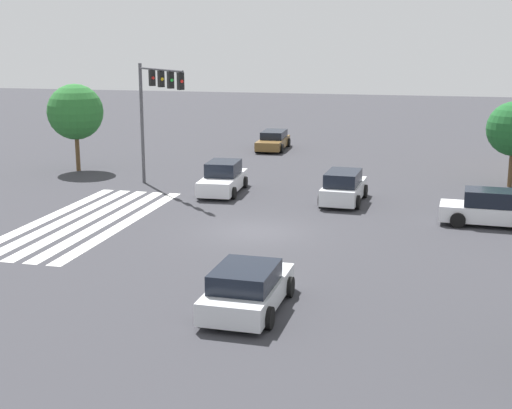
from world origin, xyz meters
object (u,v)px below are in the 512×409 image
Objects in this scene: car_0 at (247,288)px; car_3 at (273,140)px; tree_corner_c at (75,112)px; traffic_signal_mast at (156,96)px; car_1 at (491,208)px; car_2 at (344,187)px; car_4 at (223,179)px.

car_0 reaches higher than car_3.
traffic_signal_mast is at bearing 59.75° from tree_corner_c.
car_1 is 0.88× the size of car_3.
car_0 is 25.65m from tree_corner_c.
traffic_signal_mast reaches higher than car_3.
car_0 is 31.91m from car_3.
car_0 is at bearing 60.18° from car_1.
car_2 is (-2.87, -6.77, 0.02)m from car_1.
tree_corner_c is (-7.72, -23.70, 2.87)m from car_1.
tree_corner_c is (-19.91, -15.91, 2.94)m from car_0.
car_1 reaches higher than car_3.
car_1 is at bearing 32.49° from traffic_signal_mast.
car_1 is 25.09m from tree_corner_c.
tree_corner_c reaches higher than car_2.
car_3 is at bearing 139.44° from tree_corner_c.
car_3 is (-16.26, -7.16, -0.12)m from car_2.
car_2 is 17.77m from car_3.
car_1 is 23.67m from car_3.
car_3 is 15.40m from car_4.
traffic_signal_mast is 1.41× the size of car_4.
tree_corner_c reaches higher than car_0.
tree_corner_c is (11.41, -9.77, 2.96)m from car_3.
car_0 is 1.00× the size of car_1.
car_3 is (-31.32, -6.14, -0.02)m from car_0.
traffic_signal_mast is 11.00m from car_2.
car_0 is at bearing 15.74° from car_4.
car_3 is 15.31m from tree_corner_c.
car_0 is 0.88× the size of car_3.
car_1 is 13.76m from car_4.
tree_corner_c is at bearing -42.52° from car_3.
car_0 is 15.09m from car_2.
tree_corner_c reaches higher than car_4.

